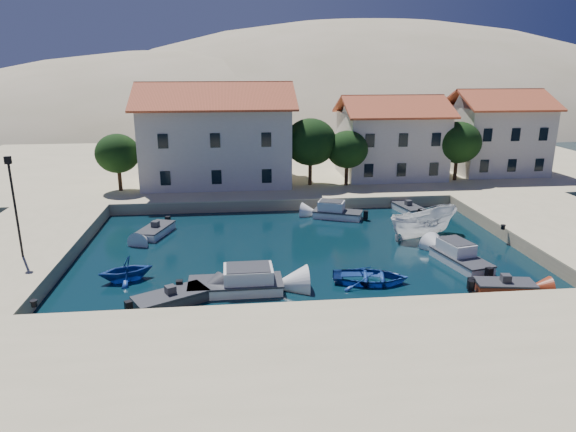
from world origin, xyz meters
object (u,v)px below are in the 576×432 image
object	(u,v)px
building_right	(496,130)
boat_east	(423,236)
cabin_cruiser_south	(236,283)
building_left	(216,132)
rowboat_south	(370,282)
cabin_cruiser_east	(461,258)
building_mid	(391,136)
lamppost	(14,197)

from	to	relation	value
building_right	boat_east	bearing A→B (deg)	-128.71
cabin_cruiser_south	boat_east	xyz separation A→B (m)	(14.03, 8.23, -0.48)
building_right	building_left	bearing A→B (deg)	-176.19
cabin_cruiser_south	rowboat_south	world-z (taller)	cabin_cruiser_south
rowboat_south	boat_east	distance (m)	9.92
building_right	cabin_cruiser_east	xyz separation A→B (m)	(-14.08, -23.82, -5.00)
rowboat_south	cabin_cruiser_east	xyz separation A→B (m)	(6.48, 2.04, 0.48)
building_mid	building_right	bearing A→B (deg)	4.76
building_right	cabin_cruiser_south	size ratio (longest dim) A/B	1.77
lamppost	rowboat_south	world-z (taller)	lamppost
building_left	cabin_cruiser_south	distance (m)	24.92
building_right	rowboat_south	distance (m)	33.49
building_left	building_mid	distance (m)	18.04
rowboat_south	lamppost	bearing A→B (deg)	91.21
building_mid	rowboat_south	world-z (taller)	building_mid
building_mid	cabin_cruiser_east	xyz separation A→B (m)	(-2.08, -22.82, -4.75)
building_mid	rowboat_south	distance (m)	26.81
building_mid	rowboat_south	bearing A→B (deg)	-109.00
building_left	boat_east	bearing A→B (deg)	-45.90
building_left	lamppost	bearing A→B (deg)	-119.90
cabin_cruiser_south	boat_east	world-z (taller)	cabin_cruiser_south
building_mid	lamppost	xyz separation A→B (m)	(-29.50, -21.00, -0.47)
boat_east	cabin_cruiser_south	bearing A→B (deg)	100.23
building_mid	boat_east	size ratio (longest dim) A/B	1.78
building_mid	boat_east	distance (m)	17.99
building_right	rowboat_south	world-z (taller)	building_right
building_right	cabin_cruiser_south	world-z (taller)	building_right
building_left	cabin_cruiser_east	bearing A→B (deg)	-53.89
building_left	building_mid	xyz separation A→B (m)	(18.00, 1.00, -0.71)
building_mid	cabin_cruiser_south	bearing A→B (deg)	-123.12
cabin_cruiser_south	boat_east	size ratio (longest dim) A/B	0.90
cabin_cruiser_south	lamppost	bearing A→B (deg)	161.30
building_left	building_mid	bearing A→B (deg)	3.18
building_left	rowboat_south	world-z (taller)	building_left
building_right	lamppost	xyz separation A→B (m)	(-41.50, -22.00, -0.72)
cabin_cruiser_east	boat_east	world-z (taller)	cabin_cruiser_east
lamppost	cabin_cruiser_east	world-z (taller)	lamppost
cabin_cruiser_south	building_mid	bearing A→B (deg)	56.35
building_right	cabin_cruiser_south	distance (m)	39.07
building_mid	building_right	distance (m)	12.04
cabin_cruiser_south	rowboat_south	distance (m)	7.95
cabin_cruiser_east	boat_east	size ratio (longest dim) A/B	0.81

